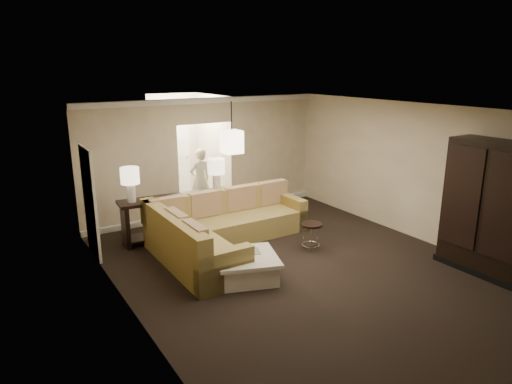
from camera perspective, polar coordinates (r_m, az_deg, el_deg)
ground at (r=8.15m, az=6.57°, el=-10.08°), size 8.00×8.00×0.00m
wall_back at (r=10.96m, az=-6.32°, el=4.34°), size 6.00×0.04×2.80m
wall_left at (r=6.30m, az=-15.00°, el=-4.59°), size 0.04×8.00×2.80m
wall_right at (r=9.77m, az=20.76°, el=2.04°), size 0.04×8.00×2.80m
ceiling at (r=7.39m, az=7.25°, el=9.90°), size 6.00×8.00×0.02m
crown_molding at (r=10.74m, az=-6.42°, el=11.27°), size 6.00×0.10×0.12m
baseboard at (r=11.25m, az=-6.01°, el=-2.41°), size 6.00×0.10×0.12m
side_door at (r=9.01m, az=-20.03°, el=-1.29°), size 0.05×0.90×2.10m
foyer at (r=12.18m, az=-9.08°, el=4.88°), size 1.44×2.02×2.80m
sectional_sofa at (r=9.03m, az=-4.46°, el=-4.65°), size 3.35×2.68×1.01m
coffee_table at (r=7.85m, az=-1.23°, el=-9.31°), size 1.31×1.31×0.43m
console_table at (r=9.67m, az=-9.85°, el=-2.59°), size 2.39×0.71×0.91m
armoire at (r=8.76m, az=27.41°, el=-2.17°), size 0.69×1.61×2.32m
drink_table at (r=9.02m, az=6.91°, el=-4.84°), size 0.43×0.43×0.54m
table_lamp_left at (r=9.22m, az=-15.46°, el=1.56°), size 0.36×0.36×0.70m
table_lamp_right at (r=9.75m, az=-4.99°, el=2.81°), size 0.36×0.36×0.70m
pendant_light at (r=9.73m, az=-3.05°, el=6.30°), size 0.38×0.38×1.09m
person at (r=11.33m, az=-7.00°, el=1.92°), size 0.67×0.49×1.73m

